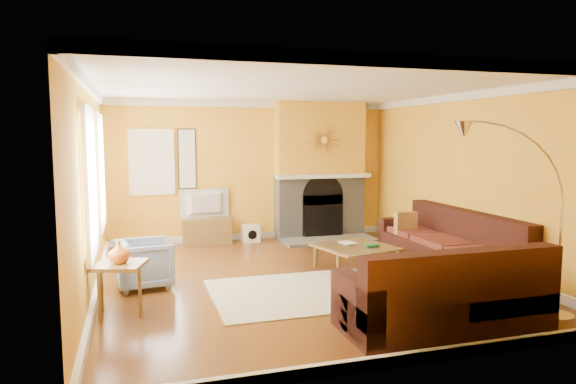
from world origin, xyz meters
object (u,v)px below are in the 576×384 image
object	(u,v)px
media_console	(207,231)
armchair	(145,264)
arc_lamp	(517,226)
coffee_table	(355,258)
side_table	(120,288)
sectional_sofa	(405,253)

from	to	relation	value
media_console	armchair	bearing A→B (deg)	-114.61
armchair	arc_lamp	world-z (taller)	arc_lamp
coffee_table	armchair	size ratio (longest dim) A/B	1.43
arc_lamp	side_table	bearing A→B (deg)	158.44
sectional_sofa	coffee_table	world-z (taller)	sectional_sofa
armchair	sectional_sofa	bearing A→B (deg)	-112.17
media_console	arc_lamp	size ratio (longest dim) A/B	0.41
armchair	side_table	xyz separation A→B (m)	(-0.29, -0.98, -0.03)
side_table	media_console	bearing A→B (deg)	67.50
coffee_table	media_console	distance (m)	3.24
sectional_sofa	arc_lamp	xyz separation A→B (m)	(0.37, -1.66, 0.63)
side_table	armchair	bearing A→B (deg)	73.45
coffee_table	media_console	bearing A→B (deg)	124.78
sectional_sofa	side_table	bearing A→B (deg)	-179.16
coffee_table	arc_lamp	distance (m)	2.76
coffee_table	media_console	size ratio (longest dim) A/B	1.13
coffee_table	armchair	xyz separation A→B (m)	(-3.04, 0.07, 0.12)
sectional_sofa	coffee_table	size ratio (longest dim) A/B	3.81
media_console	coffee_table	bearing A→B (deg)	-55.22
armchair	arc_lamp	distance (m)	4.62
media_console	side_table	bearing A→B (deg)	-112.50
sectional_sofa	arc_lamp	size ratio (longest dim) A/B	1.79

